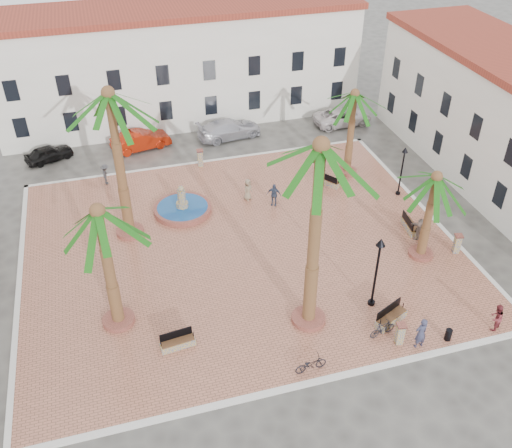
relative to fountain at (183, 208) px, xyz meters
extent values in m
plane|color=#56544F|center=(2.76, -4.72, -0.42)|extent=(120.00, 120.00, 0.00)
cube|color=#B46C52|center=(2.76, -4.72, -0.35)|extent=(26.00, 22.00, 0.15)
cube|color=silver|center=(2.76, 6.28, -0.34)|extent=(26.30, 0.30, 0.16)
cube|color=silver|center=(2.76, -15.72, -0.34)|extent=(26.30, 0.30, 0.16)
cube|color=silver|center=(15.76, -4.72, -0.34)|extent=(0.30, 22.30, 0.16)
cube|color=silver|center=(-10.24, -4.72, -0.34)|extent=(0.30, 22.30, 0.16)
cube|color=white|center=(2.76, 15.28, 4.08)|extent=(30.00, 7.00, 9.00)
cube|color=maroon|center=(2.76, 15.28, 8.83)|extent=(30.40, 7.40, 0.50)
cube|color=black|center=(-10.37, 11.80, 1.78)|extent=(1.00, 0.12, 1.60)
cube|color=black|center=(-6.62, 11.80, 1.78)|extent=(1.00, 0.12, 1.60)
cube|color=black|center=(-2.87, 11.80, 1.78)|extent=(1.00, 0.12, 1.60)
cube|color=black|center=(0.88, 11.80, 1.78)|extent=(1.00, 0.12, 1.60)
cube|color=black|center=(4.63, 11.80, 1.78)|extent=(1.00, 0.12, 1.60)
cube|color=black|center=(8.38, 11.80, 1.78)|extent=(1.00, 0.12, 1.60)
cube|color=black|center=(12.13, 11.80, 1.78)|extent=(1.00, 0.12, 1.60)
cube|color=black|center=(15.88, 11.80, 1.78)|extent=(1.00, 0.12, 1.60)
cube|color=black|center=(-10.37, 11.80, 4.78)|extent=(1.00, 0.12, 1.60)
cube|color=black|center=(-6.62, 11.80, 4.78)|extent=(1.00, 0.12, 1.60)
cube|color=black|center=(-2.87, 11.80, 4.78)|extent=(1.00, 0.12, 1.60)
cube|color=black|center=(0.88, 11.80, 4.78)|extent=(1.00, 0.12, 1.60)
cube|color=black|center=(4.63, 11.80, 4.78)|extent=(1.00, 0.12, 1.60)
cube|color=black|center=(8.38, 11.80, 4.78)|extent=(1.00, 0.12, 1.60)
cube|color=black|center=(12.13, 11.80, 4.78)|extent=(1.00, 0.12, 1.60)
cube|color=black|center=(15.88, 11.80, 4.78)|extent=(1.00, 0.12, 1.60)
cube|color=black|center=(19.29, -6.78, 1.78)|extent=(0.12, 1.00, 1.60)
cube|color=black|center=(19.29, -3.06, 1.78)|extent=(0.12, 1.00, 1.60)
cube|color=black|center=(19.29, 0.65, 1.78)|extent=(0.12, 1.00, 1.60)
cube|color=black|center=(19.29, 4.36, 1.78)|extent=(0.12, 1.00, 1.60)
cube|color=black|center=(19.29, 8.08, 1.78)|extent=(0.12, 1.00, 1.60)
cube|color=black|center=(19.29, -6.78, 4.78)|extent=(0.12, 1.00, 1.60)
cube|color=black|center=(19.29, -3.06, 4.78)|extent=(0.12, 1.00, 1.60)
cube|color=black|center=(19.29, 0.65, 4.78)|extent=(0.12, 1.00, 1.60)
cube|color=black|center=(19.29, 4.36, 4.78)|extent=(0.12, 1.00, 1.60)
cube|color=black|center=(19.29, 8.08, 4.78)|extent=(0.12, 1.00, 1.60)
cylinder|color=#994D40|center=(0.00, 0.00, -0.09)|extent=(3.85, 3.85, 0.37)
cylinder|color=#194C8C|center=(0.00, 0.00, 0.08)|extent=(3.40, 3.40, 0.06)
cylinder|color=gray|center=(0.00, 0.00, 0.10)|extent=(0.83, 0.83, 0.73)
cylinder|color=gray|center=(0.00, 0.00, 0.83)|extent=(0.55, 0.55, 1.10)
sphere|color=gray|center=(0.00, 0.00, 1.52)|extent=(0.40, 0.40, 0.40)
cylinder|color=#994D40|center=(-3.65, -1.49, -0.14)|extent=(1.74, 1.74, 0.26)
cylinder|color=brown|center=(-3.65, -1.49, 4.58)|extent=(0.57, 0.57, 9.19)
sphere|color=brown|center=(-3.65, -1.49, 9.18)|extent=(0.76, 0.76, 0.76)
cylinder|color=#994D40|center=(-5.04, -9.23, -0.14)|extent=(1.68, 1.68, 0.25)
cylinder|color=brown|center=(-5.04, -9.23, 3.38)|extent=(0.55, 0.55, 6.81)
sphere|color=brown|center=(-5.04, -9.23, 6.79)|extent=(0.74, 0.74, 0.74)
cylinder|color=#994D40|center=(4.55, -11.89, -0.14)|extent=(1.79, 1.79, 0.27)
cylinder|color=brown|center=(4.55, -11.89, 5.03)|extent=(0.58, 0.58, 10.07)
sphere|color=brown|center=(4.55, -11.89, 10.07)|extent=(0.78, 0.78, 0.78)
cylinder|color=#994D40|center=(12.99, -8.60, -0.16)|extent=(1.46, 1.46, 0.22)
cylinder|color=brown|center=(12.99, -8.60, 2.59)|extent=(0.48, 0.48, 5.28)
sphere|color=brown|center=(12.99, -8.60, 5.23)|extent=(0.64, 0.64, 0.64)
cylinder|color=#994D40|center=(12.65, 1.73, -0.16)|extent=(1.45, 1.45, 0.22)
cylinder|color=brown|center=(12.65, 1.73, 2.95)|extent=(0.47, 0.47, 6.01)
sphere|color=brown|center=(12.65, 1.73, 5.96)|extent=(0.64, 0.64, 0.64)
cube|color=gray|center=(-2.36, -11.82, -0.08)|extent=(1.80, 0.73, 0.39)
cube|color=#56351E|center=(-2.36, -11.82, 0.15)|extent=(1.70, 0.67, 0.06)
cube|color=black|center=(-2.38, -11.61, 0.41)|extent=(1.65, 0.24, 0.49)
cylinder|color=black|center=(-3.18, -11.92, 0.26)|extent=(0.05, 0.05, 0.29)
cylinder|color=black|center=(-1.54, -11.73, 0.26)|extent=(0.05, 0.05, 0.29)
cube|color=gray|center=(8.65, -13.22, -0.05)|extent=(2.04, 1.36, 0.44)
cube|color=#56351E|center=(8.65, -13.22, 0.20)|extent=(1.92, 1.26, 0.07)
cube|color=black|center=(8.55, -13.00, 0.49)|extent=(1.71, 0.81, 0.55)
cylinder|color=black|center=(7.80, -13.60, 0.33)|extent=(0.05, 0.05, 0.33)
cylinder|color=black|center=(9.49, -12.84, 0.33)|extent=(0.05, 0.05, 0.33)
cube|color=gray|center=(13.64, -6.06, -0.07)|extent=(0.77, 1.87, 0.40)
cube|color=#56351E|center=(13.64, -6.06, 0.16)|extent=(0.71, 1.77, 0.06)
cube|color=black|center=(13.42, -6.04, 0.44)|extent=(0.26, 1.71, 0.51)
cylinder|color=black|center=(13.54, -6.92, 0.29)|extent=(0.05, 0.05, 0.30)
cylinder|color=black|center=(13.74, -5.21, 0.29)|extent=(0.05, 0.05, 0.30)
cube|color=gray|center=(10.70, 0.49, -0.08)|extent=(1.39, 1.71, 0.38)
cube|color=#56351E|center=(10.70, 0.49, 0.14)|extent=(1.30, 1.61, 0.06)
cube|color=black|center=(10.52, 0.37, 0.40)|extent=(0.94, 1.37, 0.48)
cylinder|color=black|center=(11.15, -0.18, 0.25)|extent=(0.05, 0.05, 0.29)
cylinder|color=black|center=(10.24, 1.16, 0.25)|extent=(0.05, 0.05, 0.29)
cylinder|color=black|center=(8.28, -11.68, -0.18)|extent=(0.40, 0.40, 0.18)
cylinder|color=black|center=(8.28, -11.68, 1.82)|extent=(0.13, 0.13, 3.96)
cone|color=black|center=(8.28, -11.68, 3.96)|extent=(0.48, 0.48, 0.44)
sphere|color=beige|center=(8.28, -11.68, 3.79)|extent=(0.26, 0.26, 0.26)
cylinder|color=black|center=(14.90, -2.06, -0.20)|extent=(0.33, 0.33, 0.15)
cylinder|color=black|center=(14.90, -2.06, 1.46)|extent=(0.11, 0.11, 3.27)
cone|color=black|center=(14.90, -2.06, 3.23)|extent=(0.40, 0.40, 0.36)
sphere|color=beige|center=(14.90, -2.06, 3.09)|extent=(0.22, 0.22, 0.22)
cube|color=gray|center=(8.36, -14.63, 0.32)|extent=(0.42, 0.42, 1.18)
cube|color=#994D40|center=(8.36, -14.63, 0.95)|extent=(0.52, 0.52, 0.09)
cube|color=gray|center=(2.39, 5.68, 0.35)|extent=(0.42, 0.42, 1.25)
cube|color=#994D40|center=(2.39, 5.68, 1.03)|extent=(0.52, 0.52, 0.10)
cube|color=gray|center=(15.16, -8.96, 0.32)|extent=(0.44, 0.44, 1.19)
cube|color=#994D40|center=(15.16, -8.96, 0.97)|extent=(0.56, 0.56, 0.09)
cylinder|color=black|center=(10.85, -15.12, 0.06)|extent=(0.34, 0.34, 0.66)
imported|color=#33344F|center=(9.20, -15.11, 0.65)|extent=(0.72, 0.51, 1.85)
imported|color=black|center=(3.48, -15.05, 0.15)|extent=(1.65, 0.70, 0.84)
imported|color=maroon|center=(13.51, -15.12, 0.53)|extent=(0.97, 0.90, 1.60)
imported|color=black|center=(7.78, -13.93, 0.18)|extent=(1.55, 0.67, 0.90)
imported|color=#867259|center=(4.60, 0.23, 0.51)|extent=(0.90, 0.88, 1.56)
imported|color=#36415A|center=(6.10, -0.94, 0.55)|extent=(1.04, 0.79, 1.64)
imported|color=#494A4E|center=(-4.62, 5.05, 0.51)|extent=(0.68, 1.06, 1.56)
imported|color=#6F5E56|center=(13.49, -7.38, 0.57)|extent=(0.52, 1.56, 1.68)
imported|color=black|center=(-8.62, 10.02, 0.20)|extent=(3.90, 2.70, 1.23)
imported|color=#9F1D08|center=(-1.57, 9.96, 0.35)|extent=(4.93, 2.62, 1.54)
imported|color=silver|center=(5.70, 9.93, 0.35)|extent=(5.56, 2.90, 1.54)
imported|color=silver|center=(15.67, 9.65, 0.28)|extent=(5.19, 2.63, 1.40)
camera|label=1|loc=(-4.05, -31.71, 21.33)|focal=40.00mm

